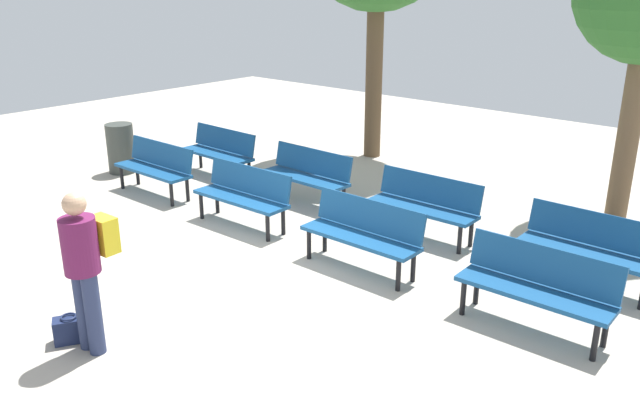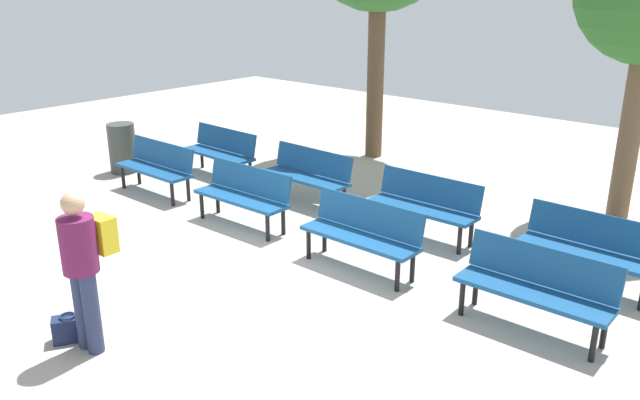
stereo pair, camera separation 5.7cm
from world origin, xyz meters
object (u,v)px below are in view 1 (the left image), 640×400
at_px(bench_r0_c0, 156,165).
at_px(visitor_with_backpack, 85,262).
at_px(bench_r1_c3, 590,245).
at_px(bench_r0_c1, 244,193).
at_px(bench_r1_c1, 308,173).
at_px(trash_bin, 121,148).
at_px(handbag, 70,329).
at_px(bench_r0_c3, 537,284).
at_px(bench_r1_c0, 220,150).
at_px(bench_r1_c2, 425,202).
at_px(bench_r0_c2, 363,231).

bearing_deg(bench_r0_c0, visitor_with_backpack, -43.29).
distance_m(bench_r1_c3, visitor_with_backpack, 5.64).
distance_m(bench_r0_c1, bench_r1_c1, 1.37).
bearing_deg(bench_r0_c1, trash_bin, 173.32).
relative_size(bench_r1_c3, handbag, 4.36).
bearing_deg(trash_bin, bench_r0_c3, -2.47).
height_order(bench_r1_c0, bench_r1_c2, same).
distance_m(bench_r1_c0, trash_bin, 1.91).
bearing_deg(bench_r1_c3, bench_r0_c0, -168.83).
xyz_separation_m(bench_r0_c3, bench_r1_c1, (-4.45, 1.38, 0.00)).
bearing_deg(bench_r1_c1, bench_r0_c2, -31.66).
distance_m(bench_r1_c1, visitor_with_backpack, 4.84).
relative_size(bench_r1_c3, visitor_with_backpack, 0.97).
distance_m(bench_r0_c0, bench_r1_c0, 1.38).
xyz_separation_m(bench_r1_c0, bench_r1_c1, (2.20, -0.03, 0.00)).
bearing_deg(bench_r1_c1, visitor_with_backpack, -73.18).
xyz_separation_m(bench_r1_c0, visitor_with_backpack, (3.53, -4.66, 0.43)).
bearing_deg(bench_r0_c1, bench_r1_c0, 145.75).
bearing_deg(bench_r0_c1, bench_r0_c0, 178.13).
distance_m(bench_r0_c0, bench_r0_c3, 6.67).
relative_size(bench_r0_c2, handbag, 4.37).
distance_m(bench_r0_c2, trash_bin, 6.01).
bearing_deg(visitor_with_backpack, bench_r0_c0, -45.94).
bearing_deg(handbag, visitor_with_backpack, 17.86).
height_order(bench_r0_c1, bench_r1_c1, same).
bearing_deg(bench_r1_c2, trash_bin, -171.12).
relative_size(bench_r0_c0, handbag, 4.37).
bearing_deg(bench_r1_c3, bench_r1_c0, 179.55).
xyz_separation_m(bench_r0_c0, bench_r1_c1, (2.22, 1.36, 0.00)).
bearing_deg(handbag, bench_r0_c0, 133.84).
bearing_deg(visitor_with_backpack, bench_r1_c0, -56.07).
height_order(bench_r0_c0, bench_r0_c1, same).
relative_size(bench_r0_c2, bench_r1_c1, 1.00).
bearing_deg(handbag, bench_r1_c3, 53.71).
relative_size(bench_r0_c0, bench_r1_c1, 1.00).
xyz_separation_m(bench_r0_c1, bench_r1_c1, (0.03, 1.37, 0.00)).
relative_size(bench_r0_c2, visitor_with_backpack, 0.97).
bearing_deg(bench_r0_c0, bench_r0_c2, -1.16).
distance_m(bench_r0_c3, handbag, 4.81).
bearing_deg(bench_r1_c0, bench_r1_c1, 0.36).
relative_size(bench_r0_c0, visitor_with_backpack, 0.97).
xyz_separation_m(bench_r0_c3, bench_r1_c2, (-2.24, 1.40, 0.00)).
distance_m(bench_r1_c2, visitor_with_backpack, 4.75).
bearing_deg(bench_r0_c1, bench_r0_c3, -1.71).
relative_size(bench_r0_c3, bench_r1_c0, 1.00).
height_order(bench_r0_c1, trash_bin, trash_bin).
bearing_deg(bench_r1_c2, bench_r0_c2, -91.25).
distance_m(bench_r0_c2, bench_r1_c3, 2.70).
xyz_separation_m(bench_r0_c3, bench_r1_c0, (-6.65, 1.41, 0.00)).
height_order(bench_r0_c3, bench_r1_c0, same).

